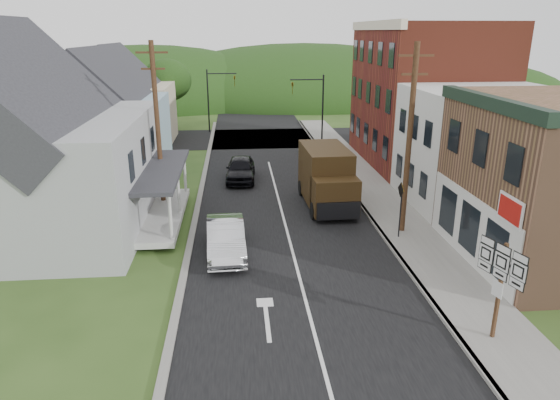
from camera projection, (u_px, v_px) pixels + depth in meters
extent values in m
plane|color=#2D4719|center=(297.00, 269.00, 20.78)|extent=(120.00, 120.00, 0.00)
cube|color=black|center=(277.00, 195.00, 30.21)|extent=(9.00, 90.00, 0.02)
cube|color=black|center=(262.00, 138.00, 46.25)|extent=(60.00, 9.00, 0.02)
cube|color=slate|center=(382.00, 202.00, 28.79)|extent=(2.80, 55.00, 0.15)
cube|color=slate|center=(359.00, 202.00, 28.68)|extent=(0.20, 55.00, 0.15)
cube|color=slate|center=(198.00, 207.00, 27.92)|extent=(0.30, 55.00, 0.12)
cube|color=silver|center=(483.00, 148.00, 27.75)|extent=(8.00, 7.00, 6.50)
cube|color=maroon|center=(424.00, 95.00, 36.15)|extent=(8.00, 12.00, 10.00)
cube|color=#A6A8AB|center=(41.00, 174.00, 24.56)|extent=(10.00, 12.00, 5.50)
cube|color=#7F9DAD|center=(114.00, 135.00, 35.10)|extent=(7.00, 8.00, 5.00)
cube|color=beige|center=(131.00, 115.00, 43.55)|extent=(7.00, 8.00, 5.00)
cylinder|color=#472D19|center=(409.00, 143.00, 23.10)|extent=(0.26, 0.26, 9.00)
cube|color=#472D19|center=(416.00, 56.00, 21.85)|extent=(1.60, 0.10, 0.10)
cube|color=#472D19|center=(415.00, 74.00, 22.11)|extent=(1.20, 0.10, 0.10)
cylinder|color=#472D19|center=(158.00, 129.00, 26.34)|extent=(0.26, 0.26, 9.00)
cube|color=#472D19|center=(152.00, 52.00, 25.09)|extent=(1.60, 0.10, 0.10)
cube|color=#472D19|center=(153.00, 69.00, 25.35)|extent=(1.20, 0.10, 0.10)
cylinder|color=black|center=(323.00, 111.00, 42.40)|extent=(0.14, 0.14, 6.00)
cylinder|color=black|center=(307.00, 80.00, 41.45)|extent=(2.80, 0.10, 0.10)
imported|color=olive|center=(292.00, 88.00, 41.58)|extent=(0.16, 0.20, 1.00)
cylinder|color=black|center=(208.00, 101.00, 48.17)|extent=(0.14, 0.14, 6.00)
cylinder|color=black|center=(222.00, 74.00, 47.46)|extent=(2.80, 0.10, 0.10)
imported|color=olive|center=(235.00, 81.00, 47.78)|extent=(0.16, 0.20, 1.00)
cylinder|color=#382616|center=(13.00, 130.00, 37.30)|extent=(0.36, 0.36, 4.76)
ellipsoid|color=#1B340F|center=(5.00, 82.00, 36.16)|extent=(5.80, 5.80, 4.93)
cylinder|color=#382616|center=(169.00, 110.00, 49.59)|extent=(0.36, 0.36, 3.92)
ellipsoid|color=#1B340F|center=(167.00, 80.00, 48.65)|extent=(4.80, 4.80, 4.08)
ellipsoid|color=#1B340F|center=(252.00, 99.00, 72.67)|extent=(90.00, 30.00, 16.00)
imported|color=silver|center=(226.00, 238.00, 21.94)|extent=(1.83, 4.71, 1.53)
imported|color=black|center=(241.00, 169.00, 32.94)|extent=(2.07, 4.66, 1.56)
cube|color=#2F1F0D|center=(325.00, 173.00, 28.28)|extent=(2.49, 4.57, 2.96)
cube|color=#2F1F0D|center=(335.00, 196.00, 25.94)|extent=(2.40, 1.71, 1.94)
cube|color=black|center=(335.00, 180.00, 25.87)|extent=(2.18, 1.29, 0.05)
cube|color=black|center=(338.00, 211.00, 25.29)|extent=(2.25, 0.22, 0.92)
cylinder|color=black|center=(314.00, 211.00, 26.18)|extent=(0.32, 0.93, 0.92)
cylinder|color=black|center=(354.00, 209.00, 26.42)|extent=(0.32, 0.93, 0.92)
cylinder|color=black|center=(302.00, 188.00, 30.02)|extent=(0.32, 0.93, 0.92)
cylinder|color=black|center=(336.00, 187.00, 30.27)|extent=(0.32, 0.93, 0.92)
cube|color=#472D19|center=(499.00, 291.00, 15.42)|extent=(0.13, 0.13, 3.24)
cube|color=black|center=(503.00, 262.00, 15.07)|extent=(0.55, 1.79, 0.07)
cube|color=silver|center=(521.00, 258.00, 14.35)|extent=(0.16, 0.49, 0.20)
cube|color=silver|center=(518.00, 271.00, 14.49)|extent=(0.17, 0.54, 0.51)
cube|color=silver|center=(516.00, 284.00, 14.62)|extent=(0.16, 0.49, 0.26)
cube|color=silver|center=(504.00, 249.00, 14.92)|extent=(0.16, 0.49, 0.20)
cube|color=silver|center=(502.00, 262.00, 15.06)|extent=(0.17, 0.54, 0.51)
cube|color=silver|center=(500.00, 274.00, 15.19)|extent=(0.16, 0.49, 0.26)
cube|color=silver|center=(488.00, 241.00, 15.50)|extent=(0.16, 0.49, 0.20)
cube|color=silver|center=(486.00, 254.00, 15.63)|extent=(0.17, 0.54, 0.51)
cube|color=silver|center=(484.00, 266.00, 15.77)|extent=(0.16, 0.49, 0.26)
cube|color=silver|center=(497.00, 289.00, 15.36)|extent=(0.13, 0.41, 0.51)
cylinder|color=black|center=(400.00, 211.00, 23.29)|extent=(0.07, 0.07, 2.55)
cube|color=black|center=(401.00, 190.00, 22.95)|extent=(0.04, 0.75, 0.75)
cube|color=#EDA00C|center=(401.00, 190.00, 22.95)|extent=(0.05, 0.68, 0.68)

